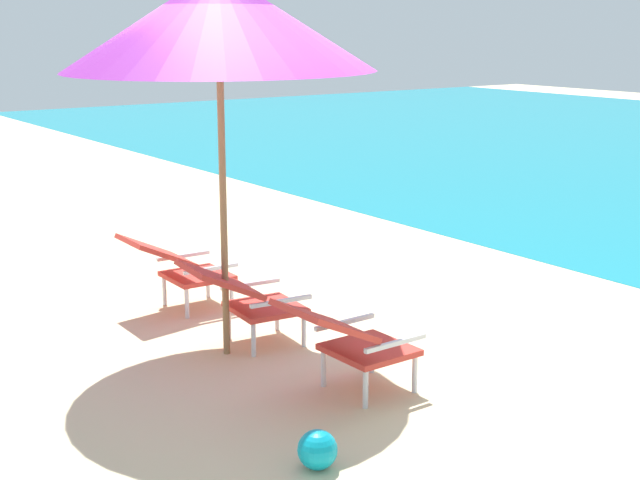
{
  "coord_description": "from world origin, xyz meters",
  "views": [
    {
      "loc": [
        5.58,
        -3.74,
        2.38
      ],
      "look_at": [
        0.0,
        0.2,
        0.75
      ],
      "focal_mm": 51.2,
      "sensor_mm": 36.0,
      "label": 1
    }
  ],
  "objects_px": {
    "lounge_chair_center": "(244,295)",
    "lounge_chair_left": "(178,265)",
    "beach_umbrella_center": "(219,21)",
    "beach_ball": "(317,450)",
    "lounge_chair_right": "(349,337)"
  },
  "relations": [
    {
      "from": "lounge_chair_left",
      "to": "beach_ball",
      "type": "xyz_separation_m",
      "value": [
        2.98,
        -0.67,
        -0.29
      ]
    },
    {
      "from": "lounge_chair_center",
      "to": "beach_ball",
      "type": "distance_m",
      "value": 2.03
    },
    {
      "from": "lounge_chair_right",
      "to": "beach_umbrella_center",
      "type": "bearing_deg",
      "value": -167.13
    },
    {
      "from": "lounge_chair_right",
      "to": "beach_umbrella_center",
      "type": "xyz_separation_m",
      "value": [
        -1.14,
        -0.26,
        1.99
      ]
    },
    {
      "from": "lounge_chair_right",
      "to": "beach_ball",
      "type": "height_order",
      "value": "lounge_chair_right"
    },
    {
      "from": "lounge_chair_center",
      "to": "lounge_chair_right",
      "type": "xyz_separation_m",
      "value": [
        1.19,
        0.07,
        0.0
      ]
    },
    {
      "from": "lounge_chair_left",
      "to": "lounge_chair_right",
      "type": "bearing_deg",
      "value": 1.93
    },
    {
      "from": "lounge_chair_left",
      "to": "beach_ball",
      "type": "distance_m",
      "value": 3.07
    },
    {
      "from": "lounge_chair_right",
      "to": "beach_ball",
      "type": "bearing_deg",
      "value": -46.49
    },
    {
      "from": "beach_umbrella_center",
      "to": "beach_ball",
      "type": "relative_size",
      "value": 12.33
    },
    {
      "from": "lounge_chair_left",
      "to": "lounge_chair_right",
      "type": "height_order",
      "value": "same"
    },
    {
      "from": "lounge_chair_left",
      "to": "beach_umbrella_center",
      "type": "bearing_deg",
      "value": -9.26
    },
    {
      "from": "lounge_chair_center",
      "to": "lounge_chair_left",
      "type": "bearing_deg",
      "value": -179.91
    },
    {
      "from": "lounge_chair_left",
      "to": "lounge_chair_right",
      "type": "distance_m",
      "value": 2.28
    },
    {
      "from": "beach_umbrella_center",
      "to": "beach_ball",
      "type": "xyz_separation_m",
      "value": [
        1.85,
        -0.48,
        -2.28
      ]
    }
  ]
}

